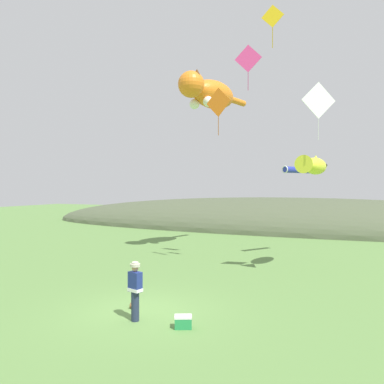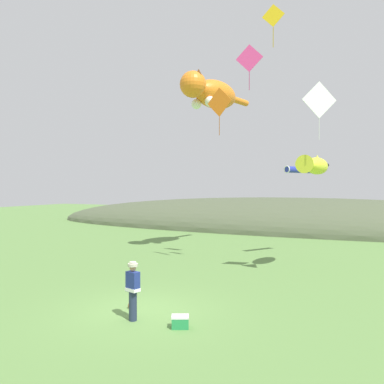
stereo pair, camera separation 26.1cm
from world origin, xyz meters
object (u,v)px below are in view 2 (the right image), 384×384
(festival_attendant, at_px, (133,289))
(kite_spool, at_px, (132,305))
(kite_diamond_orange, at_px, (219,102))
(kite_diamond_gold, at_px, (273,16))
(kite_giant_cat, at_px, (211,93))
(kite_diamond_white, at_px, (319,100))
(kite_fish_windsock, at_px, (315,165))
(kite_tube_streamer, at_px, (301,170))
(kite_diamond_pink, at_px, (249,58))
(picnic_cooler, at_px, (180,322))

(festival_attendant, xyz_separation_m, kite_spool, (-0.66, 0.93, -0.85))
(kite_diamond_orange, bearing_deg, kite_spool, -94.73)
(kite_diamond_gold, relative_size, kite_diamond_orange, 0.81)
(kite_diamond_gold, bearing_deg, festival_attendant, -110.63)
(kite_giant_cat, height_order, kite_diamond_white, kite_giant_cat)
(kite_fish_windsock, height_order, kite_diamond_orange, kite_diamond_orange)
(kite_giant_cat, height_order, kite_tube_streamer, kite_giant_cat)
(kite_diamond_white, bearing_deg, kite_spool, -131.31)
(kite_giant_cat, distance_m, kite_diamond_pink, 4.77)
(kite_giant_cat, xyz_separation_m, kite_fish_windsock, (6.48, -3.17, -4.77))
(picnic_cooler, height_order, kite_diamond_white, kite_diamond_white)
(picnic_cooler, height_order, kite_diamond_orange, kite_diamond_orange)
(kite_diamond_orange, bearing_deg, kite_tube_streamer, 56.70)
(kite_spool, xyz_separation_m, kite_diamond_gold, (3.33, 6.16, 11.47))
(kite_fish_windsock, distance_m, kite_tube_streamer, 3.94)
(kite_diamond_gold, bearing_deg, picnic_cooler, -98.91)
(kite_fish_windsock, xyz_separation_m, kite_diamond_pink, (-3.11, -0.16, 5.38))
(festival_attendant, distance_m, kite_diamond_orange, 10.59)
(kite_fish_windsock, relative_size, kite_diamond_gold, 1.65)
(kite_giant_cat, bearing_deg, kite_fish_windsock, -26.08)
(kite_diamond_gold, bearing_deg, kite_spool, -118.41)
(picnic_cooler, relative_size, kite_diamond_orange, 0.25)
(kite_giant_cat, distance_m, kite_diamond_white, 8.78)
(kite_giant_cat, height_order, kite_diamond_pink, kite_diamond_pink)
(kite_spool, xyz_separation_m, kite_giant_cat, (-1.56, 11.07, 9.70))
(kite_giant_cat, xyz_separation_m, kite_diamond_gold, (4.89, -4.90, 1.77))
(kite_spool, distance_m, kite_giant_cat, 14.80)
(picnic_cooler, height_order, kite_tube_streamer, kite_tube_streamer)
(kite_spool, distance_m, picnic_cooler, 2.40)
(festival_attendant, distance_m, kite_diamond_white, 10.71)
(kite_tube_streamer, distance_m, kite_diamond_white, 6.41)
(festival_attendant, xyz_separation_m, kite_diamond_pink, (1.14, 8.67, 9.46))
(picnic_cooler, relative_size, kite_giant_cat, 0.09)
(kite_fish_windsock, height_order, kite_tube_streamer, kite_fish_windsock)
(kite_fish_windsock, bearing_deg, kite_diamond_gold, -132.44)
(kite_diamond_gold, distance_m, kite_diamond_pink, 2.48)
(kite_diamond_gold, bearing_deg, kite_tube_streamer, 85.80)
(kite_diamond_orange, bearing_deg, kite_diamond_pink, 36.31)
(kite_fish_windsock, height_order, kite_diamond_pink, kite_diamond_pink)
(kite_diamond_gold, height_order, kite_diamond_white, kite_diamond_gold)
(picnic_cooler, relative_size, kite_diamond_pink, 0.26)
(festival_attendant, bearing_deg, kite_diamond_pink, 82.48)
(kite_spool, height_order, picnic_cooler, picnic_cooler)
(kite_diamond_white, bearing_deg, kite_tube_streamer, 105.46)
(kite_giant_cat, bearing_deg, kite_diamond_pink, -44.67)
(kite_diamond_gold, xyz_separation_m, kite_diamond_pink, (-1.53, 1.58, -1.15))
(kite_giant_cat, relative_size, kite_tube_streamer, 3.05)
(festival_attendant, height_order, kite_spool, festival_attendant)
(kite_diamond_gold, distance_m, kite_diamond_white, 4.38)
(festival_attendant, distance_m, kite_diamond_gold, 13.04)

